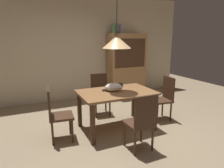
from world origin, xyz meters
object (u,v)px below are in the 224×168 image
Objects in this scene: hutch_bookcase at (126,66)px; dining_table at (116,97)px; chair_near_front at (142,120)px; cat_sleeping at (114,87)px; book_blue_wide at (118,29)px; chair_far_back at (100,92)px; book_brown_thick at (115,29)px; pendant_lamp at (117,42)px; book_green_slim at (113,28)px; chair_right_side at (164,96)px; chair_left_side at (56,112)px.

dining_table is at bearing -123.30° from hutch_bookcase.
chair_near_front is 0.98m from cat_sleeping.
book_blue_wide is (-0.30, 0.00, 1.08)m from hutch_bookcase.
chair_near_front is at bearing -89.96° from dining_table.
book_brown_thick is at bearing 50.19° from chair_far_back.
chair_far_back is (0.01, 1.76, 0.00)m from chair_near_front.
chair_far_back is 1.45m from pendant_lamp.
hutch_bookcase is at bearing 40.28° from chair_far_back.
book_green_slim is 1.08× the size of book_blue_wide.
pendant_lamp is (-1.13, 0.01, 1.15)m from chair_right_side.
book_brown_thick reaches higher than chair_near_front.
chair_near_front is 2.31× the size of cat_sleeping.
hutch_bookcase is (2.42, 1.95, 0.38)m from chair_left_side.
chair_left_side is at bearing -137.27° from book_blue_wide.
book_blue_wide is at bearing 63.27° from dining_table.
hutch_bookcase is 1.13m from book_brown_thick.
chair_right_side is 1.00× the size of chair_near_front.
pendant_lamp is (-0.01, -0.88, 1.15)m from chair_far_back.
chair_right_side is at bearing -94.69° from hutch_bookcase.
chair_far_back is 3.88× the size of book_brown_thick.
book_blue_wide is (0.99, 2.84, 1.46)m from chair_near_front.
book_green_slim reaches higher than chair_right_side.
chair_near_front reaches higher than dining_table.
book_brown_thick is 1.00× the size of book_blue_wide.
hutch_bookcase is (0.16, 1.97, 0.38)m from chair_right_side.
chair_right_side and chair_left_side have the same top height.
book_green_slim reaches higher than dining_table.
chair_right_side reaches higher than cat_sleeping.
chair_right_side is at bearing -0.45° from pendant_lamp.
dining_table is 0.89m from chair_near_front.
book_green_slim is (0.85, 2.84, 1.47)m from chair_near_front.
book_brown_thick is at bearing 179.77° from hutch_bookcase.
dining_table is at bearing 90.04° from chair_near_front.
book_brown_thick is 0.08m from book_blue_wide.
book_green_slim reaches higher than chair_left_side.
chair_far_back is 2.07m from book_blue_wide.
hutch_bookcase reaches higher than cat_sleeping.
chair_left_side is at bearing 179.56° from dining_table.
pendant_lamp reaches higher than chair_far_back.
chair_left_side is 1.61m from pendant_lamp.
cat_sleeping is at bearing -117.78° from book_blue_wide.
chair_far_back is at bearing 89.43° from dining_table.
pendant_lamp is 2.17m from book_green_slim.
chair_right_side is 1.42m from chair_near_front.
chair_right_side and chair_far_back have the same top height.
chair_right_side is at bearing 37.65° from chair_near_front.
book_brown_thick is (0.91, 1.96, 0.30)m from pendant_lamp.
book_blue_wide is (1.01, 1.92, 1.14)m from cat_sleeping.
chair_near_front is at bearing -88.60° from cat_sleeping.
chair_far_back is 3.58× the size of book_green_slim.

